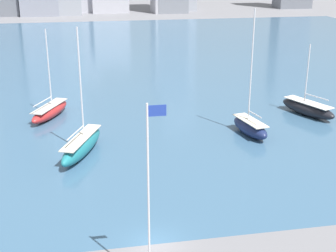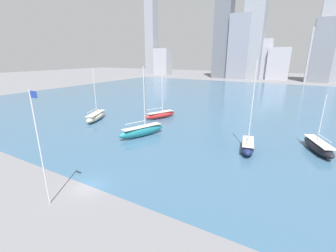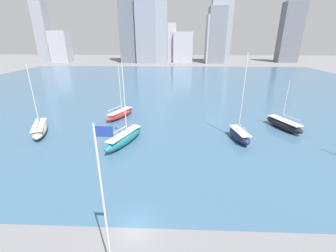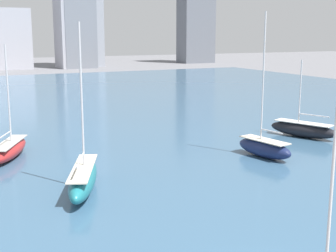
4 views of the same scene
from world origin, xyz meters
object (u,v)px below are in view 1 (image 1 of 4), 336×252
(sailboat_navy, at_px, (250,127))
(flag_pole, at_px, (149,194))
(sailboat_teal, at_px, (82,145))
(sailboat_black, at_px, (308,108))
(sailboat_red, at_px, (50,111))

(sailboat_navy, bearing_deg, flag_pole, -132.93)
(flag_pole, bearing_deg, sailboat_teal, 100.22)
(flag_pole, height_order, sailboat_navy, sailboat_navy)
(flag_pole, relative_size, sailboat_black, 1.30)
(sailboat_teal, bearing_deg, sailboat_red, 128.75)
(flag_pole, height_order, sailboat_black, flag_pole)
(sailboat_red, bearing_deg, sailboat_teal, -48.54)
(sailboat_navy, height_order, sailboat_black, sailboat_navy)
(flag_pole, distance_m, sailboat_red, 39.74)
(flag_pole, relative_size, sailboat_navy, 0.84)
(flag_pole, bearing_deg, sailboat_red, 102.64)
(flag_pole, distance_m, sailboat_black, 43.14)
(sailboat_navy, relative_size, sailboat_teal, 1.09)
(sailboat_navy, distance_m, sailboat_black, 12.42)
(sailboat_black, bearing_deg, flag_pole, -152.37)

